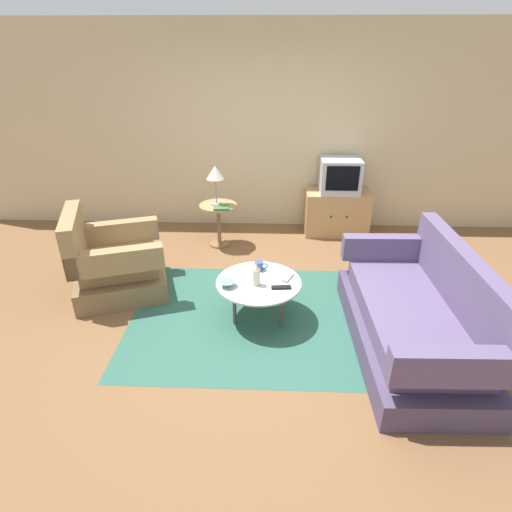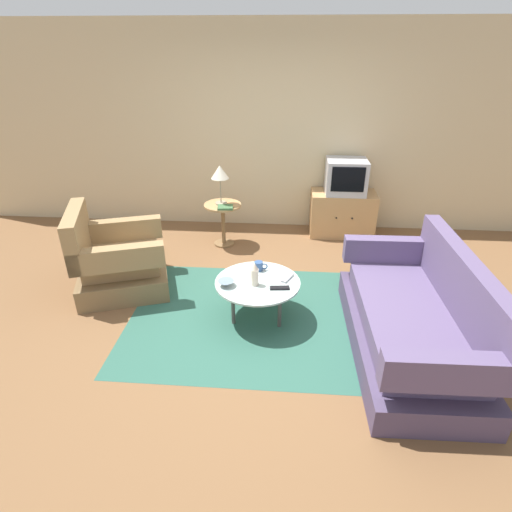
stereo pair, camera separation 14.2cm
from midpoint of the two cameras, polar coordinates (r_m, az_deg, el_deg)
ground_plane at (r=4.16m, az=-0.06°, el=-7.92°), size 16.00×16.00×0.00m
back_wall at (r=5.84m, az=0.89°, el=17.01°), size 9.00×0.12×2.70m
area_rug at (r=4.10m, az=-0.65°, el=-8.47°), size 2.49×1.92×0.00m
armchair at (r=4.63m, az=-19.96°, el=-1.22°), size 1.13×1.10×0.93m
couch at (r=3.82m, az=20.28°, el=-8.11°), size 0.94×1.90×0.91m
coffee_table at (r=3.89m, az=-0.67°, el=-3.96°), size 0.80×0.80×0.41m
side_table at (r=5.38m, az=-5.96°, el=5.47°), size 0.48×0.48×0.57m
tv_stand at (r=5.87m, az=10.37°, el=5.95°), size 0.87×0.49×0.60m
television at (r=5.70m, az=10.81°, el=10.88°), size 0.53×0.46×0.45m
table_lamp at (r=5.22m, az=-6.46°, el=11.17°), size 0.22×0.22×0.50m
vase at (r=3.77m, az=-1.06°, el=-2.59°), size 0.07×0.07×0.23m
mug at (r=4.04m, az=-0.57°, el=-1.40°), size 0.13×0.08×0.09m
bowl at (r=3.80m, az=-5.05°, el=-3.87°), size 0.15×0.15×0.06m
tv_remote_dark at (r=3.77m, az=2.42°, el=-4.37°), size 0.18×0.07×0.02m
tv_remote_silver at (r=3.93m, az=3.44°, el=-2.95°), size 0.12×0.18×0.02m
book at (r=5.18m, az=-5.63°, el=6.66°), size 0.21×0.18×0.03m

